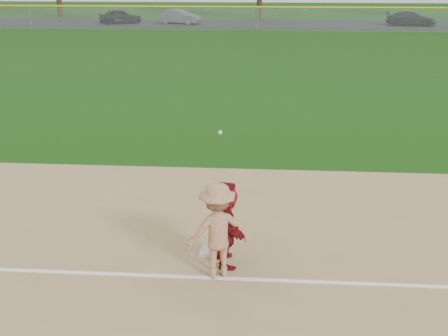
# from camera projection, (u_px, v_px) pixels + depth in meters

# --- Properties ---
(ground) EXTENTS (160.00, 160.00, 0.00)m
(ground) POSITION_uv_depth(u_px,v_px,m) (218.00, 257.00, 10.84)
(ground) COLOR #16430C
(ground) RESTS_ON ground
(foul_line) EXTENTS (60.00, 0.10, 0.01)m
(foul_line) POSITION_uv_depth(u_px,v_px,m) (215.00, 278.00, 10.09)
(foul_line) COLOR white
(foul_line) RESTS_ON infield_dirt
(parking_asphalt) EXTENTS (120.00, 10.00, 0.01)m
(parking_asphalt) POSITION_uv_depth(u_px,v_px,m) (258.00, 24.00, 53.98)
(parking_asphalt) COLOR black
(parking_asphalt) RESTS_ON ground
(first_base) EXTENTS (0.38, 0.38, 0.08)m
(first_base) POSITION_uv_depth(u_px,v_px,m) (210.00, 252.00, 10.94)
(first_base) COLOR silver
(first_base) RESTS_ON infield_dirt
(base_runner) EXTENTS (0.81, 1.60, 1.65)m
(base_runner) POSITION_uv_depth(u_px,v_px,m) (225.00, 223.00, 10.32)
(base_runner) COLOR #650B0E
(base_runner) RESTS_ON infield_dirt
(car_left) EXTENTS (4.36, 3.02, 1.38)m
(car_left) POSITION_uv_depth(u_px,v_px,m) (120.00, 16.00, 54.23)
(car_left) COLOR black
(car_left) RESTS_ON parking_asphalt
(car_mid) EXTENTS (4.22, 2.40, 1.31)m
(car_mid) POSITION_uv_depth(u_px,v_px,m) (180.00, 17.00, 53.98)
(car_mid) COLOR #5B5D62
(car_mid) RESTS_ON parking_asphalt
(car_right) EXTENTS (4.79, 2.66, 1.31)m
(car_right) POSITION_uv_depth(u_px,v_px,m) (411.00, 18.00, 52.33)
(car_right) COLOR black
(car_right) RESTS_ON parking_asphalt
(first_base_play) EXTENTS (1.31, 1.04, 2.59)m
(first_base_play) POSITION_uv_depth(u_px,v_px,m) (217.00, 231.00, 9.89)
(first_base_play) COLOR #97979A
(first_base_play) RESTS_ON infield_dirt
(outfield_fence) EXTENTS (110.00, 0.12, 110.00)m
(outfield_fence) POSITION_uv_depth(u_px,v_px,m) (258.00, 7.00, 47.69)
(outfield_fence) COLOR #999EA0
(outfield_fence) RESTS_ON ground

